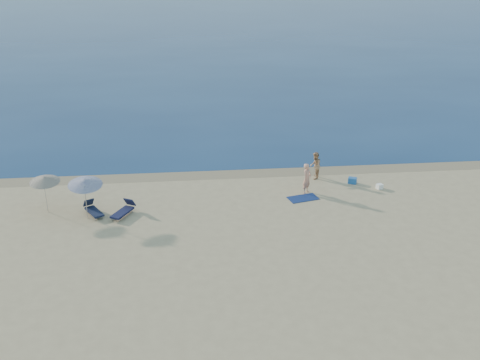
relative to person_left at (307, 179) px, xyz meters
name	(u,v)px	position (x,y,z in m)	size (l,w,h in m)	color
sea	(199,9)	(-3.12, 83.91, -0.89)	(240.00, 160.00, 0.01)	navy
wet_sand_strip	(246,173)	(-3.12, 3.31, -0.89)	(240.00, 1.60, 0.00)	#847254
person_left	(307,179)	(0.00, 0.00, 0.00)	(0.65, 0.43, 1.78)	tan
person_right	(315,166)	(0.93, 2.08, -0.06)	(0.81, 0.63, 1.66)	tan
beach_towel	(303,198)	(-0.34, -0.74, -0.88)	(1.66, 0.92, 0.03)	#101F50
white_bag	(380,186)	(4.37, 0.15, -0.75)	(0.34, 0.29, 0.29)	white
blue_cooler	(352,180)	(3.01, 1.11, -0.72)	(0.49, 0.35, 0.35)	#1F5BA9
umbrella_near	(85,182)	(-12.07, -1.91, 1.10)	(2.09, 2.11, 2.33)	silver
umbrella_far	(44,179)	(-14.30, -1.00, 0.96)	(1.74, 1.76, 2.14)	silver
lounger_left	(93,210)	(-11.84, -1.67, -0.63)	(1.26, 1.67, 0.71)	#121B34
lounger_right	(124,211)	(-10.23, -1.91, -0.62)	(1.31, 1.76, 0.75)	#15193A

